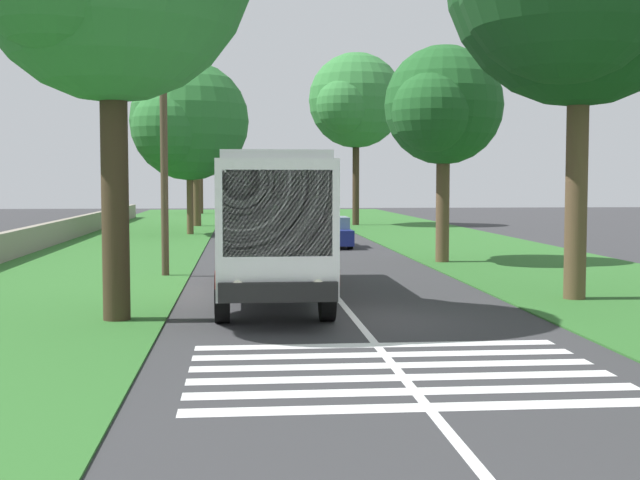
% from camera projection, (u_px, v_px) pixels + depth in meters
% --- Properties ---
extents(ground, '(160.00, 160.00, 0.00)m').
position_uv_depth(ground, '(355.00, 320.00, 19.25)').
color(ground, '#333335').
extents(grass_verge_left, '(120.00, 8.00, 0.04)m').
position_uv_depth(grass_verge_left, '(95.00, 261.00, 33.41)').
color(grass_verge_left, '#2D6628').
rests_on(grass_verge_left, ground).
extents(grass_verge_right, '(120.00, 8.00, 0.04)m').
position_uv_depth(grass_verge_right, '(507.00, 257.00, 34.90)').
color(grass_verge_right, '#2D6628').
rests_on(grass_verge_right, ground).
extents(centre_line, '(110.00, 0.16, 0.01)m').
position_uv_depth(centre_line, '(305.00, 259.00, 34.16)').
color(centre_line, silver).
rests_on(centre_line, ground).
extents(coach_bus, '(11.16, 2.62, 3.73)m').
position_uv_depth(coach_bus, '(269.00, 217.00, 22.73)').
color(coach_bus, white).
rests_on(coach_bus, ground).
extents(zebra_crossing, '(4.95, 6.80, 0.01)m').
position_uv_depth(zebra_crossing, '(398.00, 371.00, 14.02)').
color(zebra_crossing, silver).
rests_on(zebra_crossing, ground).
extents(trailing_car_0, '(4.30, 1.78, 1.43)m').
position_uv_depth(trailing_car_0, '(330.00, 233.00, 40.52)').
color(trailing_car_0, navy).
rests_on(trailing_car_0, ground).
extents(trailing_car_1, '(4.30, 1.78, 1.43)m').
position_uv_depth(trailing_car_1, '(311.00, 223.00, 50.10)').
color(trailing_car_1, navy).
rests_on(trailing_car_1, ground).
extents(trailing_car_2, '(4.30, 1.78, 1.43)m').
position_uv_depth(trailing_car_2, '(310.00, 218.00, 56.37)').
color(trailing_car_2, gold).
rests_on(trailing_car_2, ground).
extents(trailing_car_3, '(4.30, 1.78, 1.43)m').
position_uv_depth(trailing_car_3, '(250.00, 214.00, 63.94)').
color(trailing_car_3, silver).
rests_on(trailing_car_3, ground).
extents(roadside_tree_left_1, '(6.15, 5.24, 9.55)m').
position_uv_depth(roadside_tree_left_1, '(194.00, 126.00, 58.40)').
color(roadside_tree_left_1, brown).
rests_on(roadside_tree_left_1, grass_verge_left).
extents(roadside_tree_left_2, '(7.94, 6.81, 9.90)m').
position_uv_depth(roadside_tree_left_2, '(186.00, 124.00, 49.44)').
color(roadside_tree_left_2, brown).
rests_on(roadside_tree_left_2, grass_verge_left).
extents(roadside_tree_left_3, '(8.41, 7.47, 12.77)m').
position_uv_depth(roadside_tree_left_3, '(198.00, 119.00, 80.93)').
color(roadside_tree_left_3, '#4C3826').
rests_on(roadside_tree_left_3, grass_verge_left).
extents(roadside_tree_right_0, '(7.55, 6.57, 11.93)m').
position_uv_depth(roadside_tree_right_0, '(354.00, 103.00, 59.77)').
color(roadside_tree_right_0, '#3D2D1E').
rests_on(roadside_tree_right_0, grass_verge_right).
extents(roadside_tree_right_1, '(5.55, 4.46, 8.13)m').
position_uv_depth(roadside_tree_right_1, '(440.00, 109.00, 32.40)').
color(roadside_tree_right_1, brown).
rests_on(roadside_tree_right_1, grass_verge_right).
extents(utility_pole, '(0.24, 1.40, 8.26)m').
position_uv_depth(utility_pole, '(164.00, 143.00, 27.72)').
color(utility_pole, '#473828').
rests_on(utility_pole, grass_verge_left).
extents(roadside_wall, '(70.00, 0.40, 1.09)m').
position_uv_depth(roadside_wall, '(35.00, 238.00, 38.03)').
color(roadside_wall, gray).
rests_on(roadside_wall, grass_verge_left).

